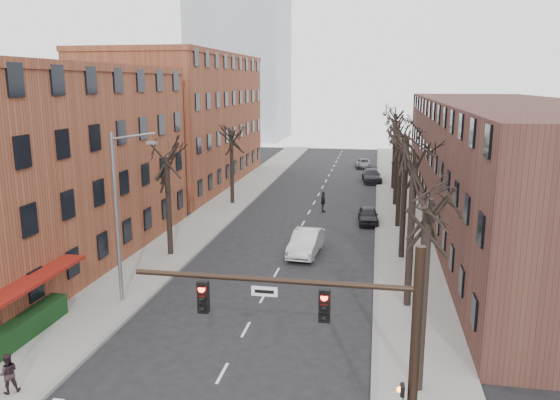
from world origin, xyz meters
The scene contains 23 objects.
sidewalk_left centered at (-8.00, 35.00, 0.07)m, with size 4.00×90.00×0.15m, color gray.
sidewalk_right centered at (8.00, 35.00, 0.07)m, with size 4.00×90.00×0.15m, color gray.
building_left_near centered at (-16.00, 15.00, 6.00)m, with size 12.00×26.00×12.00m, color brown.
building_left_far centered at (-16.00, 44.00, 7.00)m, with size 12.00×28.00×14.00m, color brown.
building_right centered at (16.00, 30.00, 5.00)m, with size 12.00×50.00×10.00m, color #4B2B23.
awning_left centered at (-9.40, 6.00, 0.00)m, with size 1.20×7.00×0.15m, color maroon.
hedge centered at (-9.50, 5.00, 0.65)m, with size 0.80×6.00×1.00m, color #133815.
tree_right_a centered at (7.60, 4.00, 0.00)m, with size 5.20×5.20×10.00m, color black, non-canonical shape.
tree_right_b centered at (7.60, 12.00, 0.00)m, with size 5.20×5.20×10.80m, color black, non-canonical shape.
tree_right_c centered at (7.60, 20.00, 0.00)m, with size 5.20×5.20×11.60m, color black, non-canonical shape.
tree_right_d centered at (7.60, 28.00, 0.00)m, with size 5.20×5.20×10.00m, color black, non-canonical shape.
tree_right_e centered at (7.60, 36.00, 0.00)m, with size 5.20×5.20×10.80m, color black, non-canonical shape.
tree_right_f centered at (7.60, 44.00, 0.00)m, with size 5.20×5.20×11.60m, color black, non-canonical shape.
tree_left_a centered at (-7.60, 18.00, 0.00)m, with size 5.20×5.20×9.50m, color black, non-canonical shape.
tree_left_b centered at (-7.60, 34.00, 0.00)m, with size 5.20×5.20×9.50m, color black, non-canonical shape.
signal_mast_arm centered at (5.45, -1.00, 4.40)m, with size 8.14×0.30×7.20m.
streetlight centered at (-7.03, 10.00, 5.01)m, with size 2.45×0.22×9.03m.
silver_sedan centered at (1.29, 19.92, 0.81)m, with size 1.72×4.94×1.63m, color #B9BBC1.
parked_car_near centered at (5.27, 29.02, 0.68)m, with size 1.60×3.97×1.35m, color black.
parked_car_mid centered at (5.30, 48.28, 0.74)m, with size 2.07×5.09×1.48m, color black.
parked_car_far centered at (4.02, 59.03, 0.59)m, with size 1.96×4.26×1.18m, color slate.
pedestrian_b centered at (-7.32, 1.07, 0.92)m, with size 0.75×0.58×1.54m, color black.
pedestrian_crossing centered at (1.22, 32.28, 0.94)m, with size 1.11×0.46×1.89m, color black.
Camera 1 is at (5.77, -15.13, 11.42)m, focal length 35.00 mm.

